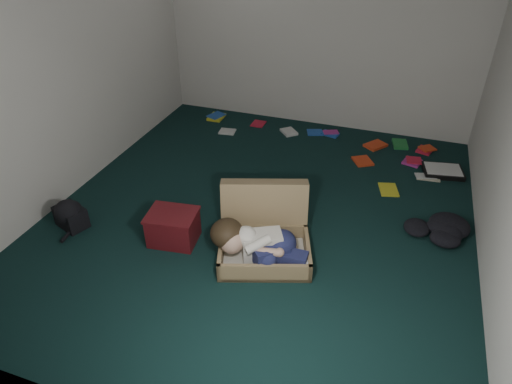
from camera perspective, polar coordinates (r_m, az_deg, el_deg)
The scene contains 11 objects.
floor at distance 4.53m, azimuth 0.62°, elevation -2.70°, with size 4.50×4.50×0.00m, color black.
wall_back at distance 6.00m, azimuth 8.01°, elevation 19.94°, with size 4.50×4.50×0.00m, color silver.
wall_front at distance 2.17m, azimuth -18.65°, elevation -8.07°, with size 4.50×4.50×0.00m, color silver.
wall_left at distance 4.89m, azimuth -22.92°, elevation 14.61°, with size 4.50×4.50×0.00m, color silver.
suitcase at distance 4.01m, azimuth 1.04°, elevation -5.18°, with size 0.97×0.96×0.57m.
person at distance 3.83m, azimuth 0.26°, elevation -6.47°, with size 0.86×0.44×0.35m.
maroon_bin at distance 4.18m, azimuth -10.31°, elevation -4.34°, with size 0.47×0.39×0.30m.
backpack at distance 4.65m, azimuth -22.14°, elevation -2.82°, with size 0.37×0.29×0.22m, color black, non-canonical shape.
clothing_pile at distance 4.53m, azimuth 21.44°, elevation -4.31°, with size 0.46×0.38×0.15m, color black, non-canonical shape.
paper_tray at distance 5.58m, azimuth 22.32°, elevation 2.44°, with size 0.48×0.39×0.06m.
book_scatter at distance 5.84m, azimuth 9.98°, elevation 5.84°, with size 3.07×1.36×0.02m.
Camera 1 is at (1.15, -3.47, 2.68)m, focal length 32.00 mm.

